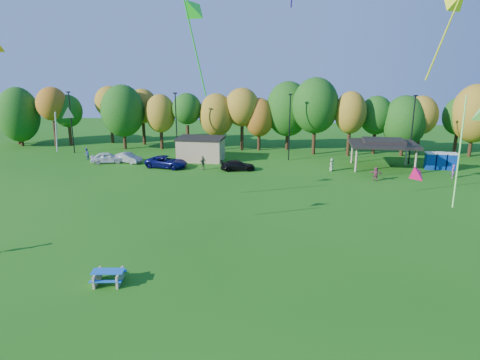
# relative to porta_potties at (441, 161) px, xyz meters

# --- Properties ---
(ground) EXTENTS (160.00, 160.00, 0.00)m
(ground) POSITION_rel_porta_potties_xyz_m (-21.24, -37.47, -1.10)
(ground) COLOR #19600F
(ground) RESTS_ON ground
(tree_line) EXTENTS (93.57, 10.55, 11.15)m
(tree_line) POSITION_rel_porta_potties_xyz_m (-22.27, 8.04, 4.82)
(tree_line) COLOR black
(tree_line) RESTS_ON ground
(lamp_posts) EXTENTS (64.50, 0.25, 9.09)m
(lamp_posts) POSITION_rel_porta_potties_xyz_m (-19.24, 2.53, 3.80)
(lamp_posts) COLOR black
(lamp_posts) RESTS_ON ground
(utility_building) EXTENTS (6.30, 4.30, 3.25)m
(utility_building) POSITION_rel_porta_potties_xyz_m (-31.24, 0.53, 0.54)
(utility_building) COLOR tan
(utility_building) RESTS_ON ground
(pavilion) EXTENTS (8.20, 6.20, 3.77)m
(pavilion) POSITION_rel_porta_potties_xyz_m (-7.24, -0.47, 2.13)
(pavilion) COLOR tan
(pavilion) RESTS_ON ground
(porta_potties) EXTENTS (3.75, 1.31, 2.18)m
(porta_potties) POSITION_rel_porta_potties_xyz_m (0.00, 0.00, 0.00)
(porta_potties) COLOR #0B3495
(porta_potties) RESTS_ON ground
(picnic_table) EXTENTS (2.16, 1.89, 0.83)m
(picnic_table) POSITION_rel_porta_potties_xyz_m (-28.71, -33.81, -0.61)
(picnic_table) COLOR tan
(picnic_table) RESTS_ON ground
(car_a) EXTENTS (4.63, 3.03, 1.46)m
(car_a) POSITION_rel_porta_potties_xyz_m (-43.39, -2.94, -0.37)
(car_a) COLOR white
(car_a) RESTS_ON ground
(car_b) EXTENTS (4.34, 2.57, 1.35)m
(car_b) POSITION_rel_porta_potties_xyz_m (-40.74, -2.39, -0.42)
(car_b) COLOR gray
(car_b) RESTS_ON ground
(car_c) EXTENTS (5.78, 3.41, 1.51)m
(car_c) POSITION_rel_porta_potties_xyz_m (-34.62, -4.32, -0.34)
(car_c) COLOR #0D1051
(car_c) RESTS_ON ground
(car_d) EXTENTS (4.62, 2.75, 1.26)m
(car_d) POSITION_rel_porta_potties_xyz_m (-25.32, -4.41, -0.47)
(car_d) COLOR black
(car_d) RESTS_ON ground
(far_person_0) EXTENTS (1.54, 0.99, 1.59)m
(far_person_0) POSITION_rel_porta_potties_xyz_m (-8.91, -6.83, -0.30)
(far_person_0) COLOR #8E3B55
(far_person_0) RESTS_ON ground
(far_person_1) EXTENTS (0.61, 0.84, 1.60)m
(far_person_1) POSITION_rel_porta_potties_xyz_m (-13.67, -2.92, -0.30)
(far_person_1) COLOR #7D9E6C
(far_person_1) RESTS_ON ground
(far_person_2) EXTENTS (0.51, 0.66, 1.62)m
(far_person_2) POSITION_rel_porta_potties_xyz_m (0.21, -4.31, -0.29)
(far_person_2) COLOR #904798
(far_person_2) RESTS_ON ground
(far_person_3) EXTENTS (0.97, 1.11, 1.79)m
(far_person_3) POSITION_rel_porta_potties_xyz_m (-29.71, -4.73, -0.20)
(far_person_3) COLOR #636E43
(far_person_3) RESTS_ON ground
(far_person_4) EXTENTS (0.78, 0.91, 1.62)m
(far_person_4) POSITION_rel_porta_potties_xyz_m (-47.21, -1.33, -0.29)
(far_person_4) COLOR #4955A1
(far_person_4) RESTS_ON ground
(kite_2) EXTENTS (1.70, 1.89, 3.36)m
(kite_2) POSITION_rel_porta_potties_xyz_m (-33.23, -28.83, 8.73)
(kite_2) COLOR #B2B2B2
(kite_10) EXTENTS (2.48, 4.52, 7.62)m
(kite_10) POSITION_rel_porta_potties_xyz_m (-25.90, -22.84, 15.96)
(kite_10) COLOR #1DDA24
(kite_12) EXTENTS (1.57, 1.63, 1.28)m
(kite_12) POSITION_rel_porta_potties_xyz_m (-10.72, -30.81, 5.91)
(kite_12) COLOR #ED0D60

